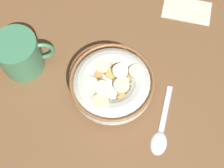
% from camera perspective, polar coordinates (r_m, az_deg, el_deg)
% --- Properties ---
extents(ground_plane, '(1.02, 1.02, 0.02)m').
position_cam_1_polar(ground_plane, '(0.59, 0.00, -1.52)').
color(ground_plane, brown).
extents(cereal_bowl, '(0.16, 0.16, 0.05)m').
position_cam_1_polar(cereal_bowl, '(0.56, -0.01, -0.14)').
color(cereal_bowl, beige).
rests_on(cereal_bowl, ground_plane).
extents(spoon, '(0.07, 0.13, 0.01)m').
position_cam_1_polar(spoon, '(0.56, 9.16, -9.33)').
color(spoon, silver).
rests_on(spoon, ground_plane).
extents(coffee_mug, '(0.11, 0.08, 0.08)m').
position_cam_1_polar(coffee_mug, '(0.60, -16.98, 5.39)').
color(coffee_mug, '#3F7F59').
rests_on(coffee_mug, ground_plane).
extents(folded_napkin, '(0.12, 0.10, 0.00)m').
position_cam_1_polar(folded_napkin, '(0.70, 13.95, 13.46)').
color(folded_napkin, beige).
rests_on(folded_napkin, ground_plane).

